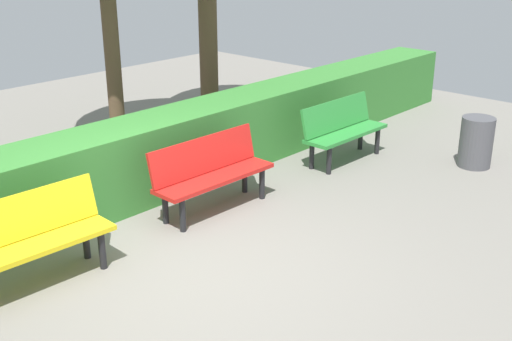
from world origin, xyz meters
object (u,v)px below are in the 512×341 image
object	(u,v)px
bench_green	(342,128)
trash_bin	(476,142)
bench_red	(211,171)
bench_yellow	(28,237)

from	to	relation	value
bench_green	trash_bin	world-z (taller)	bench_green
bench_green	bench_red	bearing A→B (deg)	-1.78
bench_red	trash_bin	world-z (taller)	bench_red
bench_green	bench_yellow	size ratio (longest dim) A/B	0.95
bench_green	bench_yellow	world-z (taller)	same
bench_green	trash_bin	size ratio (longest dim) A/B	2.08
bench_yellow	trash_bin	distance (m)	6.06
bench_green	bench_yellow	bearing A→B (deg)	-0.26
bench_red	bench_yellow	world-z (taller)	same
bench_green	bench_yellow	xyz separation A→B (m)	(4.77, -0.13, 0.00)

